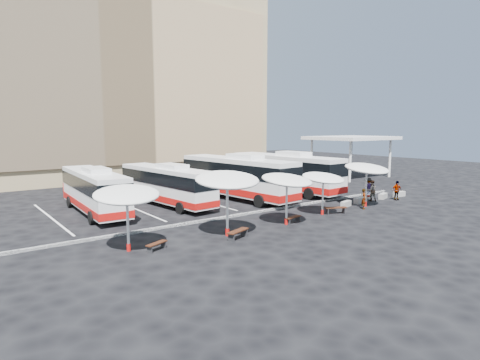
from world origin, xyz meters
TOP-DOWN VIEW (x-y plane):
  - ground at (0.00, 0.00)m, footprint 120.00×120.00m
  - sandstone_building at (0.00, 31.87)m, footprint 42.00×18.25m
  - service_canopy at (24.00, 10.00)m, footprint 10.00×8.00m
  - curb_divider at (0.00, 0.50)m, footprint 34.00×0.25m
  - bay_lines at (0.00, 8.00)m, footprint 24.15×12.00m
  - bus_0 at (-8.97, 7.87)m, footprint 2.96×11.09m
  - bus_1 at (-3.29, 7.33)m, footprint 3.41×11.09m
  - bus_2 at (3.08, 6.24)m, footprint 3.84×12.99m
  - bus_3 at (8.98, 6.25)m, footprint 3.48×12.92m
  - sunshade_0 at (-10.52, -2.67)m, footprint 4.09×4.12m
  - sunshade_1 at (-4.73, -3.36)m, footprint 4.78×4.81m
  - sunshade_2 at (-0.03, -3.44)m, footprint 3.78×3.81m
  - sunshade_3 at (4.17, -2.84)m, footprint 3.07×3.11m
  - sunshade_4 at (9.28, -2.89)m, footprint 3.73×3.77m
  - wood_bench_0 at (-9.29, -3.42)m, footprint 1.36×0.84m
  - wood_bench_1 at (-4.63, -4.27)m, footprint 1.72×0.97m
  - wood_bench_2 at (0.60, -3.42)m, footprint 1.47×0.62m
  - wood_bench_3 at (5.14, -3.27)m, footprint 1.69×1.10m
  - conc_bench_0 at (7.96, -2.00)m, footprint 1.25×0.67m
  - conc_bench_1 at (10.04, -1.84)m, footprint 1.35×0.51m
  - conc_bench_2 at (13.53, -1.69)m, footprint 1.33×0.74m
  - conc_bench_3 at (15.72, -1.94)m, footprint 1.30×0.56m
  - passenger_0 at (8.32, -3.45)m, footprint 0.69×0.68m
  - passenger_1 at (11.76, -1.76)m, footprint 1.11×1.05m
  - passenger_2 at (13.84, -2.83)m, footprint 1.09×0.73m
  - passenger_3 at (13.21, -0.33)m, footprint 1.16×0.68m

SIDE VIEW (x-z plane):
  - ground at x=0.00m, z-range 0.00..0.00m
  - bay_lines at x=0.00m, z-range 0.00..0.01m
  - curb_divider at x=0.00m, z-range 0.00..0.15m
  - conc_bench_0 at x=7.96m, z-range 0.00..0.45m
  - conc_bench_3 at x=15.72m, z-range 0.00..0.47m
  - conc_bench_2 at x=13.53m, z-range 0.00..0.47m
  - conc_bench_1 at x=10.04m, z-range 0.00..0.50m
  - wood_bench_0 at x=-9.29m, z-range 0.11..0.51m
  - wood_bench_2 at x=0.60m, z-range 0.12..0.56m
  - wood_bench_3 at x=5.14m, z-range 0.14..0.64m
  - wood_bench_1 at x=-4.63m, z-range 0.14..0.65m
  - passenger_0 at x=8.32m, z-range 0.00..1.61m
  - passenger_2 at x=13.84m, z-range 0.00..1.71m
  - passenger_3 at x=13.21m, z-range 0.00..1.79m
  - passenger_1 at x=11.76m, z-range 0.00..1.81m
  - bus_1 at x=-3.29m, z-range 0.04..3.50m
  - bus_0 at x=-8.97m, z-range 0.04..3.52m
  - bus_3 at x=8.98m, z-range 0.04..4.10m
  - bus_2 at x=3.08m, z-range 0.04..4.11m
  - sunshade_3 at x=4.17m, z-range 1.12..4.31m
  - sunshade_2 at x=-0.03m, z-range 1.22..4.69m
  - sunshade_0 at x=-10.52m, z-range 1.22..4.72m
  - sunshade_4 at x=9.28m, z-range 1.27..4.89m
  - sunshade_1 at x=-4.73m, z-range 1.37..5.30m
  - service_canopy at x=24.00m, z-range 2.27..7.47m
  - sandstone_building at x=0.00m, z-range -2.17..27.43m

